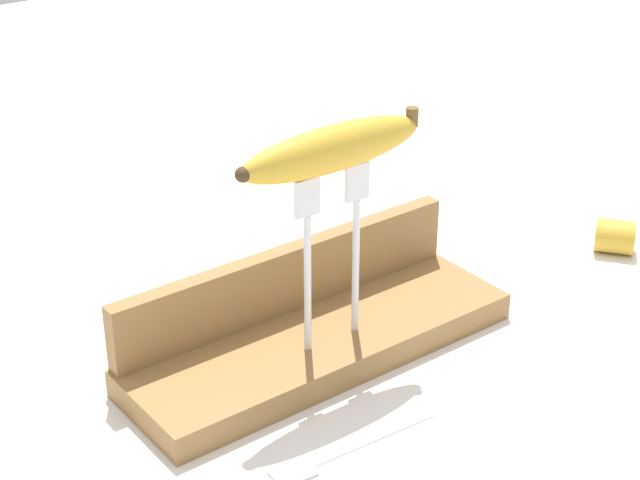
{
  "coord_description": "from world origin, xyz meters",
  "views": [
    {
      "loc": [
        -0.53,
        -0.7,
        0.58
      ],
      "look_at": [
        0.0,
        0.0,
        0.13
      ],
      "focal_mm": 58.98,
      "sensor_mm": 36.0,
      "label": 1
    }
  ],
  "objects_px": {
    "banana_raised_center": "(333,149)",
    "fork_fallen_near": "(334,454)",
    "fork_stand_center": "(332,241)",
    "banana_chunk_near": "(616,236)"
  },
  "relations": [
    {
      "from": "fork_stand_center",
      "to": "banana_raised_center",
      "type": "height_order",
      "value": "banana_raised_center"
    },
    {
      "from": "fork_stand_center",
      "to": "banana_chunk_near",
      "type": "relative_size",
      "value": 2.99
    },
    {
      "from": "banana_raised_center",
      "to": "banana_chunk_near",
      "type": "xyz_separation_m",
      "value": [
        0.41,
        -0.01,
        -0.21
      ]
    },
    {
      "from": "fork_stand_center",
      "to": "fork_fallen_near",
      "type": "xyz_separation_m",
      "value": [
        -0.09,
        -0.12,
        -0.13
      ]
    },
    {
      "from": "fork_stand_center",
      "to": "fork_fallen_near",
      "type": "distance_m",
      "value": 0.19
    },
    {
      "from": "fork_fallen_near",
      "to": "banana_chunk_near",
      "type": "xyz_separation_m",
      "value": [
        0.5,
        0.1,
        0.02
      ]
    },
    {
      "from": "banana_raised_center",
      "to": "fork_fallen_near",
      "type": "relative_size",
      "value": 1.2
    },
    {
      "from": "fork_stand_center",
      "to": "fork_fallen_near",
      "type": "relative_size",
      "value": 1.05
    },
    {
      "from": "fork_stand_center",
      "to": "banana_chunk_near",
      "type": "bearing_deg",
      "value": -2.05
    },
    {
      "from": "banana_raised_center",
      "to": "banana_chunk_near",
      "type": "bearing_deg",
      "value": -2.05
    }
  ]
}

